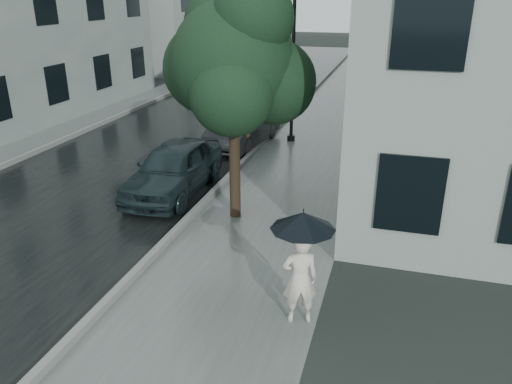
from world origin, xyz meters
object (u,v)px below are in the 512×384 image
(street_tree, at_px, (234,61))
(lamp_post, at_px, (289,55))
(car_far, at_px, (243,127))
(car_near, at_px, (174,168))
(pedestrian, at_px, (300,279))

(street_tree, xyz_separation_m, lamp_post, (-0.24, 6.69, -0.65))
(street_tree, height_order, car_far, street_tree)
(street_tree, distance_m, car_near, 3.72)
(street_tree, distance_m, lamp_post, 6.73)
(street_tree, bearing_deg, car_near, 156.36)
(car_near, bearing_deg, pedestrian, -47.36)
(car_near, xyz_separation_m, car_far, (0.44, 4.76, -0.03))
(pedestrian, distance_m, car_far, 10.19)
(car_far, bearing_deg, street_tree, -68.47)
(car_far, bearing_deg, lamp_post, 43.04)
(street_tree, bearing_deg, pedestrian, -58.52)
(lamp_post, bearing_deg, street_tree, -70.43)
(pedestrian, height_order, car_far, pedestrian)
(pedestrian, bearing_deg, car_far, -86.07)
(car_near, bearing_deg, car_far, 84.31)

